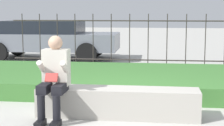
# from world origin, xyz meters

# --- Properties ---
(ground_plane) EXTENTS (60.00, 60.00, 0.00)m
(ground_plane) POSITION_xyz_m (0.00, 0.00, 0.00)
(ground_plane) COLOR #B2AFA8
(stone_bench) EXTENTS (2.44, 0.49, 0.44)m
(stone_bench) POSITION_xyz_m (-0.07, 0.00, 0.19)
(stone_bench) COLOR #ADA89E
(stone_bench) RESTS_ON ground_plane
(person_seated_reader) EXTENTS (0.42, 0.73, 1.24)m
(person_seated_reader) POSITION_xyz_m (-0.97, -0.28, 0.67)
(person_seated_reader) COLOR black
(person_seated_reader) RESTS_ON ground_plane
(grass_berm) EXTENTS (8.85, 2.98, 0.32)m
(grass_berm) POSITION_xyz_m (0.00, 2.19, 0.16)
(grass_berm) COLOR #3D7533
(grass_berm) RESTS_ON ground_plane
(iron_fence) EXTENTS (6.85, 0.03, 1.52)m
(iron_fence) POSITION_xyz_m (0.00, 4.35, 0.79)
(iron_fence) COLOR #332D28
(iron_fence) RESTS_ON ground_plane
(car_parked_left) EXTENTS (4.57, 2.01, 1.28)m
(car_parked_left) POSITION_xyz_m (-3.13, 6.53, 0.70)
(car_parked_left) COLOR slate
(car_parked_left) RESTS_ON ground_plane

